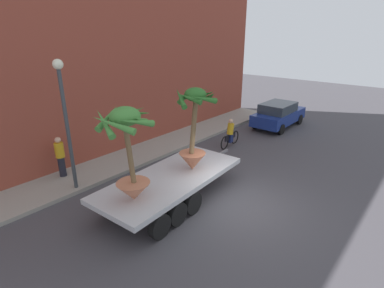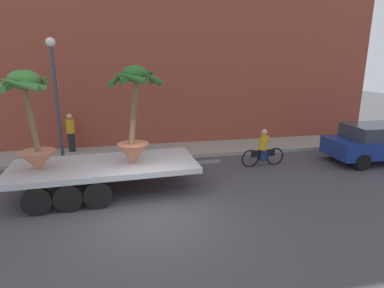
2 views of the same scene
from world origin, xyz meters
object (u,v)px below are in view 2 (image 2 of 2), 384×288
(pedestrian_near_gate, at_px, (71,132))
(street_lamp, at_px, (55,85))
(parked_car, at_px, (378,142))
(flatbed_trailer, at_px, (97,170))
(potted_palm_rear, at_px, (30,119))
(potted_palm_middle, at_px, (134,118))
(cyclist, at_px, (263,150))

(pedestrian_near_gate, bearing_deg, street_lamp, -97.76)
(parked_car, distance_m, pedestrian_near_gate, 13.18)
(flatbed_trailer, distance_m, pedestrian_near_gate, 4.88)
(potted_palm_rear, height_order, street_lamp, street_lamp)
(pedestrian_near_gate, xyz_separation_m, street_lamp, (-0.18, -1.31, 2.19))
(potted_palm_rear, distance_m, street_lamp, 3.63)
(potted_palm_rear, xyz_separation_m, street_lamp, (0.08, 3.56, 0.70))
(potted_palm_middle, relative_size, cyclist, 1.66)
(potted_palm_rear, bearing_deg, pedestrian_near_gate, 87.02)
(flatbed_trailer, relative_size, cyclist, 3.73)
(cyclist, relative_size, pedestrian_near_gate, 1.08)
(parked_car, bearing_deg, potted_palm_rear, -174.30)
(parked_car, height_order, street_lamp, street_lamp)
(potted_palm_middle, bearing_deg, street_lamp, 129.00)
(potted_palm_middle, xyz_separation_m, parked_car, (9.98, 1.28, -1.63))
(potted_palm_rear, height_order, pedestrian_near_gate, potted_palm_rear)
(potted_palm_rear, xyz_separation_m, parked_car, (12.93, 1.29, -1.70))
(pedestrian_near_gate, bearing_deg, flatbed_trailer, -72.64)
(potted_palm_rear, distance_m, potted_palm_middle, 2.95)
(potted_palm_middle, height_order, parked_car, potted_palm_middle)
(pedestrian_near_gate, relative_size, street_lamp, 0.35)
(flatbed_trailer, height_order, pedestrian_near_gate, pedestrian_near_gate)
(cyclist, distance_m, pedestrian_near_gate, 8.40)
(parked_car, bearing_deg, pedestrian_near_gate, 164.19)
(flatbed_trailer, distance_m, parked_car, 11.27)
(potted_palm_rear, distance_m, parked_car, 13.11)
(flatbed_trailer, height_order, parked_car, parked_car)
(pedestrian_near_gate, bearing_deg, potted_palm_rear, -92.98)
(flatbed_trailer, relative_size, potted_palm_middle, 2.25)
(parked_car, relative_size, street_lamp, 0.89)
(pedestrian_near_gate, bearing_deg, parked_car, -15.81)
(potted_palm_middle, height_order, cyclist, potted_palm_middle)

